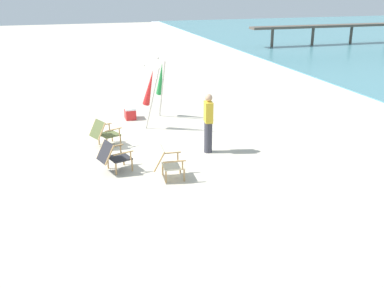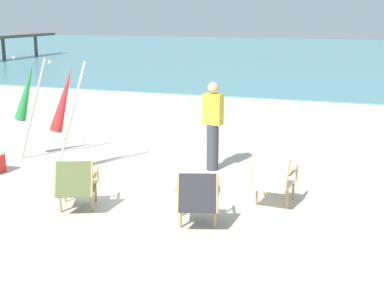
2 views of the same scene
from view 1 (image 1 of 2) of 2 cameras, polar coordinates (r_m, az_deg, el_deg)
ground_plane at (r=13.25m, az=-7.93°, el=0.30°), size 80.00×80.00×0.00m
beach_chair_far_center at (r=12.86m, az=-11.13°, el=1.49°), size 0.82×0.92×0.78m
beach_chair_mid_center at (r=11.11m, az=-9.99°, el=-1.42°), size 0.77×0.89×0.78m
beach_chair_front_left at (r=10.54m, az=-3.31°, el=-2.33°), size 0.63×0.79×0.78m
umbrella_furled_green at (r=15.20m, az=-3.98°, el=8.20°), size 0.75×0.29×2.03m
umbrella_furled_red at (r=13.90m, az=-5.40°, el=7.08°), size 0.64×0.52×2.05m
person_near_chairs at (r=12.06m, az=2.09°, el=2.70°), size 0.36×0.24×1.63m
cooler_box at (r=15.42m, az=-7.86°, el=3.92°), size 0.49×0.35×0.40m
pier_distant at (r=34.73m, az=17.47°, el=14.00°), size 0.90×12.70×1.49m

